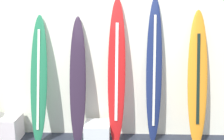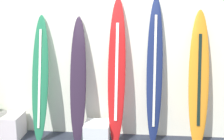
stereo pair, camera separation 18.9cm
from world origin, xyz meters
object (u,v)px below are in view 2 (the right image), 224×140
(surfboard_emerald, at_px, (40,79))
(surfboard_navy, at_px, (155,73))
(surfboard_sunset, at_px, (199,81))
(display_block_center, at_px, (97,133))
(surfboard_charcoal, at_px, (78,81))
(surfboard_crimson, at_px, (117,72))
(display_block_left, at_px, (10,126))

(surfboard_emerald, height_order, surfboard_navy, surfboard_navy)
(surfboard_emerald, height_order, surfboard_sunset, surfboard_sunset)
(surfboard_navy, distance_m, display_block_center, 1.26)
(surfboard_charcoal, bearing_deg, surfboard_navy, 3.94)
(surfboard_crimson, distance_m, surfboard_sunset, 1.19)
(display_block_center, bearing_deg, surfboard_charcoal, 164.45)
(surfboard_navy, distance_m, surfboard_sunset, 0.64)
(surfboard_sunset, distance_m, display_block_center, 1.69)
(surfboard_sunset, bearing_deg, surfboard_crimson, 178.92)
(surfboard_crimson, distance_m, surfboard_navy, 0.56)
(surfboard_emerald, bearing_deg, surfboard_charcoal, -2.42)
(surfboard_navy, bearing_deg, display_block_left, -177.74)
(surfboard_emerald, xyz_separation_m, display_block_center, (0.88, -0.11, -0.80))
(surfboard_charcoal, xyz_separation_m, display_block_center, (0.29, -0.08, -0.78))
(display_block_left, bearing_deg, surfboard_sunset, 0.24)
(display_block_left, bearing_deg, surfboard_navy, 2.26)
(surfboard_navy, height_order, display_block_center, surfboard_navy)
(surfboard_crimson, distance_m, display_block_center, 0.98)
(surfboard_navy, relative_size, display_block_left, 5.40)
(surfboard_navy, xyz_separation_m, display_block_left, (-2.26, -0.09, -0.89))
(surfboard_charcoal, distance_m, display_block_center, 0.83)
(surfboard_navy, height_order, display_block_left, surfboard_navy)
(surfboard_emerald, distance_m, display_block_center, 1.19)
(surfboard_emerald, bearing_deg, display_block_left, -176.13)
(surfboard_charcoal, height_order, surfboard_sunset, surfboard_sunset)
(surfboard_emerald, distance_m, surfboard_charcoal, 0.59)
(surfboard_emerald, height_order, surfboard_crimson, surfboard_crimson)
(surfboard_sunset, height_order, display_block_left, surfboard_sunset)
(surfboard_charcoal, distance_m, surfboard_navy, 1.15)
(surfboard_emerald, height_order, surfboard_charcoal, surfboard_emerald)
(surfboard_charcoal, distance_m, surfboard_crimson, 0.60)
(surfboard_crimson, xyz_separation_m, display_block_left, (-1.70, -0.03, -0.90))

